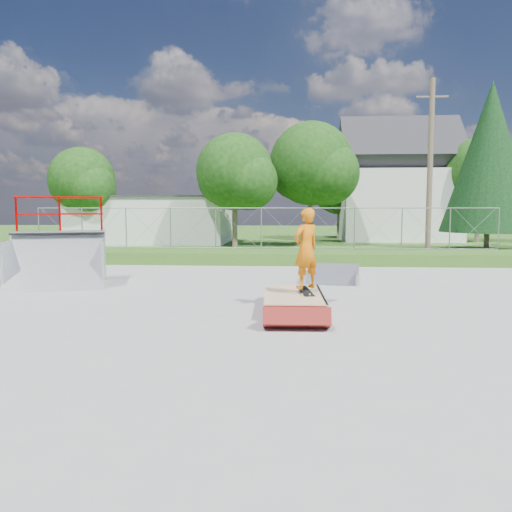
% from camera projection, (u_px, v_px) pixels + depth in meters
% --- Properties ---
extents(ground, '(120.00, 120.00, 0.00)m').
position_uv_depth(ground, '(234.00, 307.00, 11.33)').
color(ground, '#295016').
rests_on(ground, ground).
extents(concrete_pad, '(20.00, 16.00, 0.04)m').
position_uv_depth(concrete_pad, '(234.00, 306.00, 11.33)').
color(concrete_pad, '#9B9B98').
rests_on(concrete_pad, ground).
extents(grass_berm, '(24.00, 3.00, 0.50)m').
position_uv_depth(grass_berm, '(260.00, 257.00, 20.75)').
color(grass_berm, '#295016').
rests_on(grass_berm, ground).
extents(grind_box, '(1.30, 2.58, 0.38)m').
position_uv_depth(grind_box, '(294.00, 302.00, 10.86)').
color(grind_box, maroon).
rests_on(grind_box, concrete_pad).
extents(quarter_pipe, '(3.17, 2.93, 2.59)m').
position_uv_depth(quarter_pipe, '(56.00, 242.00, 14.03)').
color(quarter_pipe, '#AFB3B7').
rests_on(quarter_pipe, concrete_pad).
extents(flat_bank_ramp, '(1.77, 1.86, 0.47)m').
position_uv_depth(flat_bank_ramp, '(332.00, 275.00, 15.00)').
color(flat_bank_ramp, '#AFB3B7').
rests_on(flat_bank_ramp, concrete_pad).
extents(skateboard, '(0.40, 0.82, 0.13)m').
position_uv_depth(skateboard, '(306.00, 292.00, 10.83)').
color(skateboard, black).
rests_on(skateboard, grind_box).
extents(skater, '(0.75, 0.72, 1.73)m').
position_uv_depth(skater, '(306.00, 252.00, 10.75)').
color(skater, orange).
rests_on(skater, grind_box).
extents(concrete_stairs, '(1.50, 1.60, 0.80)m').
position_uv_depth(concrete_stairs, '(53.00, 254.00, 20.53)').
color(concrete_stairs, '#9B9B98').
rests_on(concrete_stairs, ground).
extents(chain_link_fence, '(20.00, 0.06, 1.80)m').
position_uv_depth(chain_link_fence, '(261.00, 228.00, 21.64)').
color(chain_link_fence, gray).
rests_on(chain_link_fence, grass_berm).
extents(utility_building_flat, '(10.00, 6.00, 3.00)m').
position_uv_depth(utility_building_flat, '(153.00, 220.00, 33.61)').
color(utility_building_flat, beige).
rests_on(utility_building_flat, ground).
extents(gable_house, '(8.40, 6.08, 8.94)m').
position_uv_depth(gable_house, '(398.00, 187.00, 36.18)').
color(gable_house, beige).
rests_on(gable_house, ground).
extents(utility_pole, '(0.24, 0.24, 8.00)m').
position_uv_depth(utility_pole, '(430.00, 170.00, 22.36)').
color(utility_pole, brown).
rests_on(utility_pole, ground).
extents(tree_left_near, '(4.76, 4.48, 6.65)m').
position_uv_depth(tree_left_near, '(239.00, 175.00, 28.78)').
color(tree_left_near, brown).
rests_on(tree_left_near, ground).
extents(tree_center, '(5.44, 5.12, 7.60)m').
position_uv_depth(tree_center, '(316.00, 166.00, 30.37)').
color(tree_center, brown).
rests_on(tree_center, ground).
extents(tree_left_far, '(4.42, 4.16, 6.18)m').
position_uv_depth(tree_left_far, '(84.00, 182.00, 31.51)').
color(tree_left_far, brown).
rests_on(tree_left_far, ground).
extents(tree_right_far, '(5.10, 4.80, 7.12)m').
position_uv_depth(tree_right_far, '(484.00, 175.00, 33.58)').
color(tree_right_far, brown).
rests_on(tree_right_far, ground).
extents(tree_back_mid, '(4.08, 3.84, 5.70)m').
position_uv_depth(tree_back_mid, '(342.00, 191.00, 38.31)').
color(tree_back_mid, brown).
rests_on(tree_back_mid, ground).
extents(conifer_tree, '(5.04, 5.04, 9.10)m').
position_uv_depth(conifer_tree, '(490.00, 157.00, 26.92)').
color(conifer_tree, brown).
rests_on(conifer_tree, ground).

